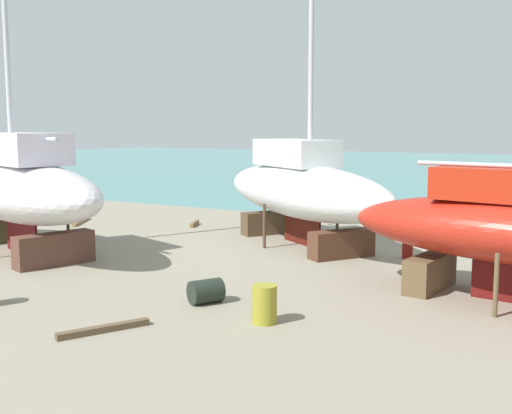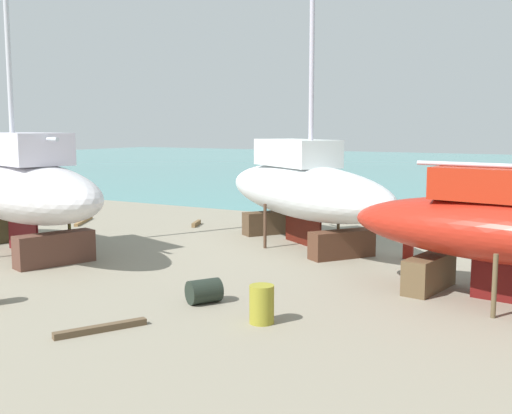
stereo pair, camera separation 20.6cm
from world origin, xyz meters
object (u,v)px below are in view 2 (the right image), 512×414
(sailboat_small_center, at_px, (21,188))
(barrel_tipped_right, at_px, (262,304))
(worker, at_px, (409,233))
(barrel_rust_far, at_px, (204,291))
(sailboat_large_starboard, at_px, (302,188))

(sailboat_small_center, distance_m, barrel_tipped_right, 11.93)
(worker, bearing_deg, barrel_tipped_right, -11.53)
(barrel_tipped_right, bearing_deg, sailboat_small_center, 166.54)
(sailboat_small_center, xyz_separation_m, barrel_rust_far, (9.34, -2.04, -2.05))
(barrel_tipped_right, xyz_separation_m, barrel_rust_far, (-2.12, 0.70, -0.14))
(worker, xyz_separation_m, barrel_rust_far, (-2.94, -8.06, -0.57))
(barrel_tipped_right, bearing_deg, worker, 84.62)
(worker, bearing_deg, sailboat_large_starboard, -103.28)
(worker, relative_size, barrel_tipped_right, 1.89)
(barrel_tipped_right, height_order, barrel_rust_far, barrel_tipped_right)
(barrel_tipped_right, bearing_deg, sailboat_large_starboard, 110.67)
(barrel_rust_far, bearing_deg, sailboat_small_center, 167.69)
(sailboat_large_starboard, bearing_deg, sailboat_small_center, -106.35)
(sailboat_large_starboard, xyz_separation_m, barrel_rust_far, (1.39, -8.60, -1.90))
(barrel_tipped_right, relative_size, barrel_rust_far, 1.08)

